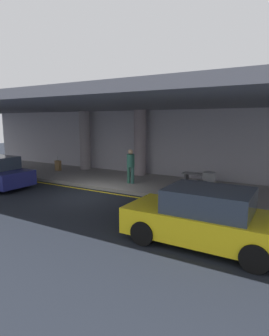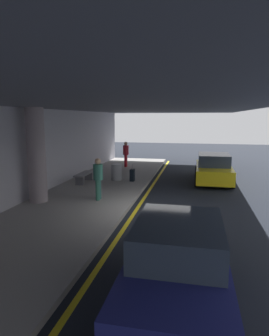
{
  "view_description": "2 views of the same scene",
  "coord_description": "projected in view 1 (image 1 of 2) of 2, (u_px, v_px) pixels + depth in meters",
  "views": [
    {
      "loc": [
        7.79,
        -9.27,
        3.18
      ],
      "look_at": [
        1.59,
        1.31,
        1.15
      ],
      "focal_mm": 30.23,
      "sensor_mm": 36.0,
      "label": 1
    },
    {
      "loc": [
        -10.11,
        -1.37,
        3.4
      ],
      "look_at": [
        2.76,
        1.37,
        1.14
      ],
      "focal_mm": 31.19,
      "sensor_mm": 36.0,
      "label": 2
    }
  ],
  "objects": [
    {
      "name": "ground_plane",
      "position": [
        88.0,
        195.0,
        12.29
      ],
      "size": [
        60.0,
        60.0,
        0.0
      ],
      "primitive_type": "plane",
      "color": "black"
    },
    {
      "name": "sidewalk",
      "position": [
        126.0,
        181.0,
        14.92
      ],
      "size": [
        26.0,
        4.2,
        0.15
      ],
      "primitive_type": "cube",
      "color": "gray",
      "rests_on": "ground"
    },
    {
      "name": "lane_stripe_yellow",
      "position": [
        98.0,
        191.0,
        12.93
      ],
      "size": [
        26.0,
        0.14,
        0.01
      ],
      "primitive_type": "cube",
      "color": "yellow",
      "rests_on": "ground"
    },
    {
      "name": "support_column_far_left",
      "position": [
        85.0,
        140.0,
        17.92
      ],
      "size": [
        0.69,
        0.69,
        3.65
      ],
      "primitive_type": "cylinder",
      "color": "gray",
      "rests_on": "sidewalk"
    },
    {
      "name": "support_column_left_mid",
      "position": [
        140.0,
        143.0,
        15.92
      ],
      "size": [
        0.69,
        0.69,
        3.65
      ],
      "primitive_type": "cylinder",
      "color": "gray",
      "rests_on": "sidewalk"
    },
    {
      "name": "ceiling_overhang",
      "position": [
        120.0,
        105.0,
        13.86
      ],
      "size": [
        28.0,
        13.2,
        0.3
      ],
      "primitive_type": "cube",
      "color": "slate",
      "rests_on": "support_column_far_left"
    },
    {
      "name": "terminal_back_wall",
      "position": [
        146.0,
        143.0,
        16.53
      ],
      "size": [
        26.0,
        0.3,
        3.8
      ],
      "primitive_type": "cube",
      "color": "#ADABB6",
      "rests_on": "ground"
    },
    {
      "name": "car_yellow_taxi",
      "position": [
        205.0,
        218.0,
        7.3
      ],
      "size": [
        4.1,
        1.92,
        1.5
      ],
      "rotation": [
        0.0,
        0.0,
        3.21
      ],
      "color": "yellow",
      "rests_on": "ground"
    },
    {
      "name": "traveler_with_luggage",
      "position": [
        131.0,
        164.0,
        13.81
      ],
      "size": [
        0.38,
        0.38,
        1.68
      ],
      "rotation": [
        0.0,
        0.0,
        5.89
      ],
      "color": "#2C6450",
      "rests_on": "sidewalk"
    },
    {
      "name": "suitcase_upright_primary",
      "position": [
        201.0,
        188.0,
        11.57
      ],
      "size": [
        0.36,
        0.22,
        0.9
      ],
      "rotation": [
        0.0,
        0.0,
        0.39
      ],
      "color": "black",
      "rests_on": "sidewalk"
    },
    {
      "name": "suitcase_upright_secondary",
      "position": [
        58.0,
        165.0,
        17.55
      ],
      "size": [
        0.36,
        0.22,
        0.9
      ],
      "rotation": [
        0.0,
        0.0,
        -0.05
      ],
      "color": "olive",
      "rests_on": "sidewalk"
    },
    {
      "name": "bench_metal",
      "position": [
        199.0,
        176.0,
        13.97
      ],
      "size": [
        1.6,
        0.5,
        0.48
      ],
      "color": "slate",
      "rests_on": "sidewalk"
    },
    {
      "name": "trash_bin_steel",
      "position": [
        209.0,
        182.0,
        12.26
      ],
      "size": [
        0.56,
        0.56,
        0.85
      ],
      "primitive_type": "cylinder",
      "color": "gray",
      "rests_on": "sidewalk"
    }
  ]
}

